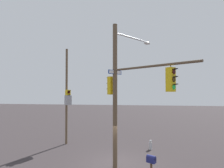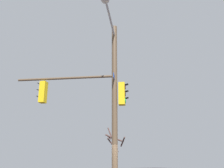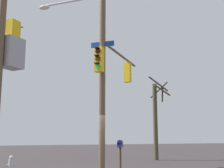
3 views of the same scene
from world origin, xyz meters
name	(u,v)px [view 2 (image 2 of 3)]	position (x,y,z in m)	size (l,w,h in m)	color
main_signal_pole_assembly	(102,94)	(0.69, 0.52, 4.85)	(6.11, 4.42, 8.59)	brown
bare_tree_behind_pole	(115,154)	(8.55, -5.59, 2.32)	(1.79, 2.01, 4.56)	#4E3732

